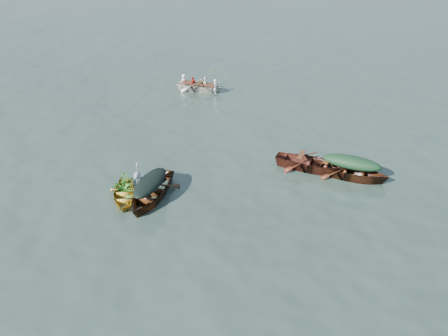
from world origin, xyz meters
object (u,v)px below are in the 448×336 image
object	(u,v)px
open_wooden_boat	(313,170)
rowed_boat	(200,91)
green_tarp_boat	(349,178)
yellow_dinghy	(124,199)
dark_covered_boat	(152,199)
heron	(137,178)

from	to	relation	value
open_wooden_boat	rowed_boat	xyz separation A→B (m)	(-6.92, 8.70, 0.00)
open_wooden_boat	green_tarp_boat	bearing A→B (deg)	-92.03
yellow_dinghy	dark_covered_boat	world-z (taller)	dark_covered_boat
green_tarp_boat	heron	bearing A→B (deg)	124.46
rowed_boat	heron	world-z (taller)	heron
heron	yellow_dinghy	bearing A→B (deg)	-174.81
dark_covered_boat	green_tarp_boat	world-z (taller)	dark_covered_boat
dark_covered_boat	open_wooden_boat	bearing A→B (deg)	34.78
yellow_dinghy	green_tarp_boat	size ratio (longest dim) A/B	0.64
green_tarp_boat	dark_covered_boat	bearing A→B (deg)	125.81
yellow_dinghy	dark_covered_boat	xyz separation A→B (m)	(0.99, 0.21, 0.00)
dark_covered_boat	green_tarp_boat	size ratio (longest dim) A/B	0.96
yellow_dinghy	heron	bearing A→B (deg)	5.19
yellow_dinghy	heron	size ratio (longest dim) A/B	2.90
open_wooden_boat	yellow_dinghy	bearing A→B (deg)	128.95
green_tarp_boat	heron	xyz separation A→B (m)	(-7.78, -2.92, 0.80)
dark_covered_boat	open_wooden_boat	world-z (taller)	same
yellow_dinghy	green_tarp_boat	xyz separation A→B (m)	(8.29, 3.14, 0.00)
open_wooden_boat	rowed_boat	size ratio (longest dim) A/B	1.07
yellow_dinghy	open_wooden_boat	xyz separation A→B (m)	(6.85, 3.50, 0.00)
open_wooden_boat	heron	bearing A→B (deg)	129.19
green_tarp_boat	heron	distance (m)	8.35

